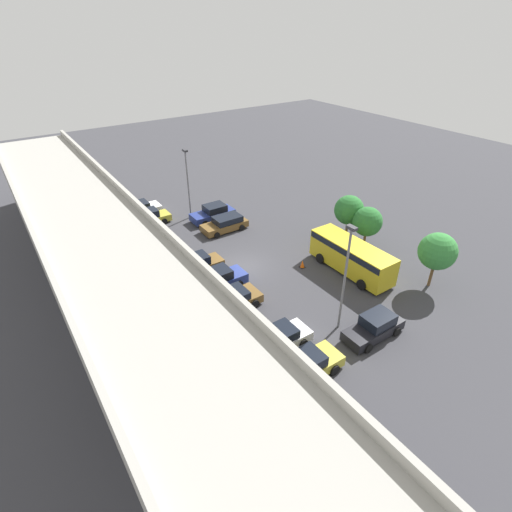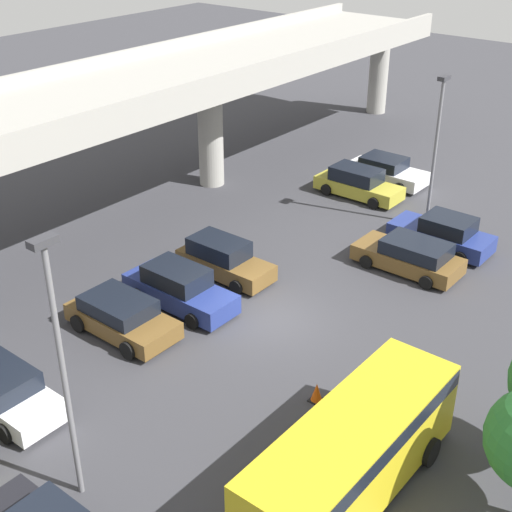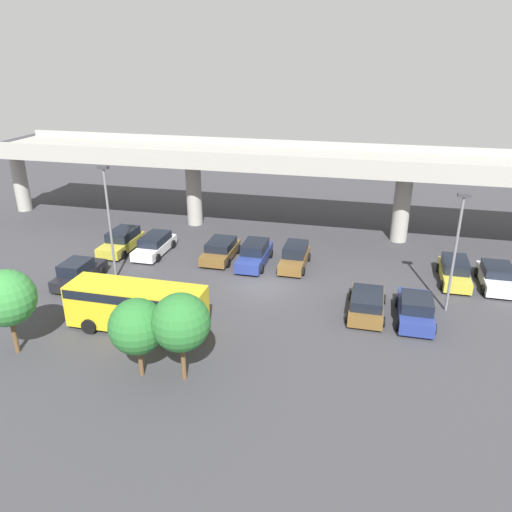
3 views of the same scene
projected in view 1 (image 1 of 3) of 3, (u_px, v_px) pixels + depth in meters
ground_plane at (245, 266)px, 35.00m from camera, size 116.38×116.38×0.00m
highway_overpass at (100, 242)px, 26.38m from camera, size 55.68×7.37×7.37m
parked_car_0 at (305, 366)px, 24.01m from camera, size 2.13×4.77×1.63m
parked_car_1 at (277, 340)px, 26.04m from camera, size 2.06×4.78×1.49m
parked_car_2 at (231, 300)px, 29.72m from camera, size 2.24×4.49×1.44m
parked_car_3 at (217, 280)px, 31.79m from camera, size 2.05×4.90×1.69m
parked_car_4 at (196, 265)px, 33.78m from camera, size 1.97×4.37×1.63m
parked_car_5 at (225, 224)px, 40.58m from camera, size 2.24×4.68×1.46m
parked_car_6 at (213, 213)px, 42.63m from camera, size 2.19×4.68×1.63m
parked_car_7 at (147, 218)px, 41.60m from camera, size 2.02×4.75×1.59m
parked_car_8 at (139, 209)px, 43.59m from camera, size 2.23×4.56×1.48m
parked_car_9 at (374, 327)px, 27.09m from camera, size 2.01×4.52×1.67m
shuttle_bus at (352, 255)px, 33.58m from camera, size 7.87×2.65×2.65m
lamp_post_near_aisle at (346, 272)px, 25.83m from camera, size 0.70×0.35×7.96m
lamp_post_mid_lot at (188, 179)px, 41.27m from camera, size 0.70×0.35×7.42m
tree_front_left at (438, 251)px, 30.93m from camera, size 2.94×2.94×4.68m
tree_front_centre at (367, 222)px, 36.45m from camera, size 2.72×2.72×4.08m
tree_front_far_right at (349, 210)px, 37.67m from camera, size 2.80×2.80×4.52m
traffic_cone at (302, 264)px, 34.69m from camera, size 0.44×0.44×0.70m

